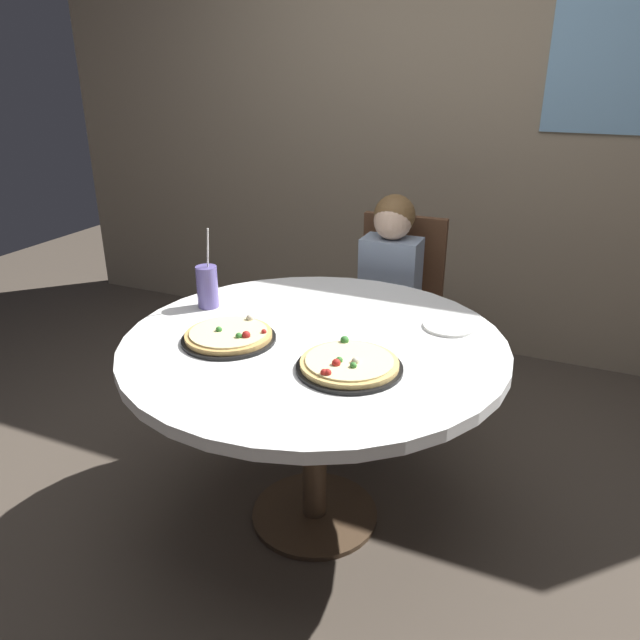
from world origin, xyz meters
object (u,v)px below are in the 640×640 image
(chair_wooden, at_px, (395,305))
(pizza_veggie, at_px, (229,336))
(diner_child, at_px, (383,328))
(pizza_cheese, at_px, (349,365))
(soda_cup, at_px, (207,287))
(dining_table, at_px, (314,362))
(plate_small, at_px, (449,326))

(chair_wooden, xyz_separation_m, pizza_veggie, (-0.25, -1.07, 0.24))
(diner_child, xyz_separation_m, pizza_cheese, (0.19, -0.92, 0.28))
(pizza_veggie, bearing_deg, pizza_cheese, -4.01)
(pizza_cheese, relative_size, soda_cup, 1.06)
(dining_table, height_order, chair_wooden, chair_wooden)
(dining_table, distance_m, soda_cup, 0.53)
(soda_cup, bearing_deg, dining_table, -12.08)
(diner_child, bearing_deg, dining_table, -90.10)
(diner_child, relative_size, soda_cup, 3.51)
(dining_table, bearing_deg, pizza_veggie, -153.37)
(chair_wooden, distance_m, pizza_cheese, 1.15)
(diner_child, xyz_separation_m, soda_cup, (-0.49, -0.66, 0.35))
(plate_small, bearing_deg, pizza_veggie, -147.91)
(pizza_veggie, distance_m, soda_cup, 0.34)
(diner_child, bearing_deg, plate_small, -50.83)
(dining_table, distance_m, plate_small, 0.49)
(dining_table, bearing_deg, chair_wooden, 90.10)
(diner_child, height_order, plate_small, diner_child)
(soda_cup, xyz_separation_m, plate_small, (0.89, 0.17, -0.08))
(diner_child, distance_m, soda_cup, 0.89)
(dining_table, height_order, diner_child, diner_child)
(chair_wooden, distance_m, soda_cup, 1.02)
(dining_table, xyz_separation_m, pizza_veggie, (-0.25, -0.13, 0.11))
(dining_table, xyz_separation_m, plate_small, (0.39, 0.28, 0.09))
(pizza_cheese, xyz_separation_m, soda_cup, (-0.68, 0.26, 0.06))
(chair_wooden, relative_size, diner_child, 0.88)
(diner_child, bearing_deg, pizza_veggie, -106.04)
(pizza_veggie, xyz_separation_m, plate_small, (0.65, 0.41, -0.01))
(pizza_veggie, bearing_deg, chair_wooden, 76.72)
(diner_child, bearing_deg, pizza_cheese, -78.42)
(dining_table, xyz_separation_m, chair_wooden, (-0.00, 0.94, -0.13))
(dining_table, height_order, pizza_cheese, pizza_cheese)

